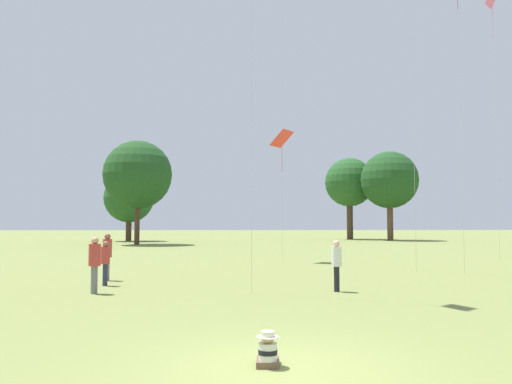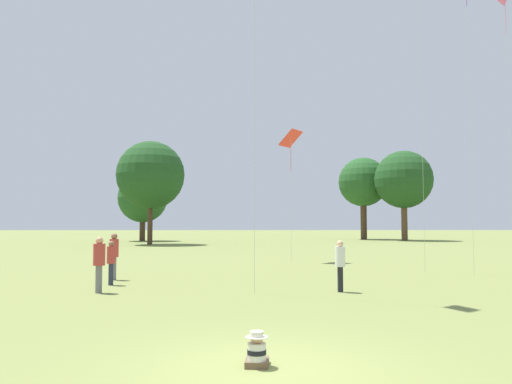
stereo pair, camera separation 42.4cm
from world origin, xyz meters
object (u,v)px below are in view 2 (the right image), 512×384
Objects in this scene: seated_toddler at (257,351)px; distant_tree_0 at (151,175)px; person_standing_0 at (99,259)px; person_standing_1 at (111,259)px; person_standing_2 at (340,261)px; person_standing_3 at (114,252)px; distant_tree_1 at (143,198)px; kite_4 at (291,140)px; kite_3 at (505,3)px; distant_tree_3 at (404,180)px; distant_tree_2 at (363,182)px.

distant_tree_0 reaches higher than seated_toddler.
person_standing_0 is 2.00m from person_standing_1.
distant_tree_0 is (-12.86, 35.65, 6.18)m from person_standing_2.
person_standing_3 is 0.22× the size of distant_tree_1.
person_standing_3 is 0.24× the size of kite_4.
person_standing_1 is at bearing 30.63° from kite_3.
person_standing_0 is at bearing 34.92° from kite_3.
distant_tree_3 reaches higher than distant_tree_1.
distant_tree_3 is at bearing 157.71° from person_standing_3.
distant_tree_1 is (-15.32, 33.23, -1.71)m from kite_4.
person_standing_2 is at bearing -110.11° from distant_tree_3.
kite_3 reaches higher than kite_4.
seated_toddler is 0.05× the size of distant_tree_2.
distant_tree_3 is at bearing -95.50° from kite_3.
distant_tree_0 is at bearing -159.43° from distant_tree_3.
person_standing_3 is (-8.15, 3.55, 0.10)m from person_standing_2.
distant_tree_1 reaches higher than seated_toddler.
kite_4 reaches higher than person_standing_3.
kite_4 is at bearing -109.13° from distant_tree_2.
person_standing_2 is 0.10× the size of kite_3.
distant_tree_2 is (20.90, 49.57, 6.82)m from person_standing_1.
distant_tree_0 is at bearing -71.12° from kite_4.
person_standing_2 is 0.20× the size of distant_tree_1.
person_standing_1 is 0.95× the size of person_standing_2.
distant_tree_0 is 0.94× the size of distant_tree_3.
person_standing_3 is 0.16× the size of distant_tree_2.
seated_toddler is at bearing -113.37° from person_standing_0.
kite_3 is at bearing 172.80° from kite_4.
person_standing_2 is (7.67, 0.06, -0.06)m from person_standing_0.
person_standing_0 is 1.07× the size of person_standing_2.
person_standing_0 is 1.13× the size of person_standing_1.
kite_3 is at bearing -20.88° from person_standing_0.
distant_tree_2 is at bearing 80.38° from seated_toddler.
distant_tree_3 is at bearing 1.86° from distant_tree_1.
seated_toddler is 55.82m from distant_tree_1.
seated_toddler is 22.07m from kite_4.
distant_tree_1 is (-2.87, 10.21, -1.87)m from distant_tree_0.
person_standing_3 is (-0.33, 1.62, 0.15)m from person_standing_1.
distant_tree_1 is (-12.86, 54.08, 5.06)m from seated_toddler.
distant_tree_0 is at bearing 44.46° from person_standing_0.
distant_tree_2 is (15.95, 59.73, 7.52)m from seated_toddler.
seated_toddler is 59.16m from distant_tree_3.
person_standing_0 is 55.98m from distant_tree_2.
seated_toddler is at bearing -104.95° from distant_tree_2.
kite_4 reaches higher than person_standing_2.
kite_3 is at bearing 122.70° from person_standing_3.
distant_tree_3 is (25.33, 43.37, 6.64)m from person_standing_3.
distant_tree_3 is at bearing -126.68° from kite_4.
person_standing_2 is at bearing -70.16° from distant_tree_0.
kite_4 is (7.26, 12.69, 5.96)m from person_standing_0.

